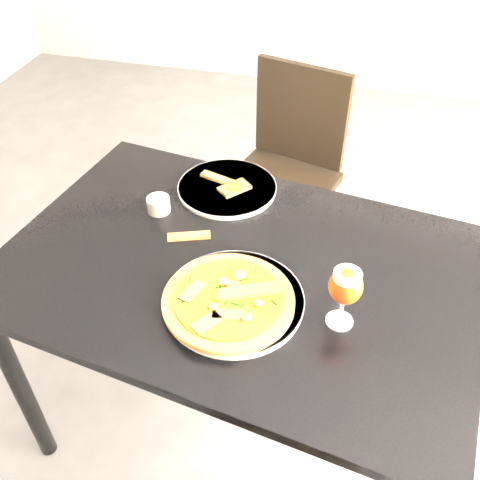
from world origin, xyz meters
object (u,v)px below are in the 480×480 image
(pizza, at_px, (229,299))
(beer_glass, at_px, (346,287))
(chair_far, at_px, (285,169))
(dining_table, at_px, (238,288))

(pizza, height_order, beer_glass, beer_glass)
(chair_far, height_order, pizza, chair_far)
(chair_far, distance_m, pizza, 1.04)
(dining_table, bearing_deg, chair_far, 100.25)
(dining_table, height_order, pizza, pizza)
(dining_table, relative_size, pizza, 4.25)
(dining_table, relative_size, beer_glass, 8.28)
(chair_far, xyz_separation_m, beer_glass, (0.30, -0.98, 0.38))
(dining_table, height_order, chair_far, chair_far)
(chair_far, distance_m, beer_glass, 1.09)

